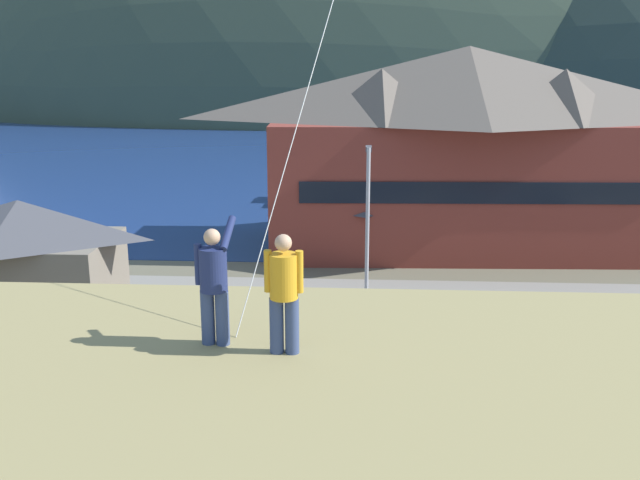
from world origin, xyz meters
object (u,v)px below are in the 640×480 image
storage_shed_waterside (358,216)px  parked_car_mid_row_far (203,380)px  storage_shed_near_lot (24,266)px  parked_car_back_row_left (482,415)px  moored_boat_inner_slip (300,190)px  person_kite_flyer (214,282)px  person_companion (284,290)px  wharf_dock (342,199)px  harbor_lodge (465,144)px  parked_car_lone_by_shed (344,325)px  parked_car_front_row_end (575,328)px  moored_boat_outer_mooring (393,202)px  parking_light_pole (368,219)px  moored_boat_wharfside (297,191)px

storage_shed_waterside → parked_car_mid_row_far: storage_shed_waterside is taller
storage_shed_near_lot → parked_car_back_row_left: 18.22m
moored_boat_inner_slip → person_kite_flyer: size_ratio=3.14×
person_kite_flyer → storage_shed_waterside: bearing=86.0°
parked_car_back_row_left → moored_boat_inner_slip: bearing=102.8°
parked_car_mid_row_far → person_companion: 12.74m
wharf_dock → parked_car_back_row_left: size_ratio=3.03×
wharf_dock → person_companion: size_ratio=7.55×
parked_car_back_row_left → person_companion: (-4.47, -8.60, 6.43)m
harbor_lodge → person_kite_flyer: bearing=-104.5°
parked_car_lone_by_shed → parked_car_mid_row_far: (-4.20, -4.84, 0.00)m
person_kite_flyer → storage_shed_near_lot: bearing=124.0°
person_kite_flyer → harbor_lodge: bearing=75.5°
moored_boat_inner_slip → parked_car_front_row_end: 31.27m
moored_boat_outer_mooring → person_kite_flyer: (-4.36, -39.44, 6.79)m
parked_car_back_row_left → person_companion: 11.63m
storage_shed_near_lot → person_kite_flyer: 20.01m
storage_shed_waterside → moored_boat_inner_slip: bearing=106.3°
storage_shed_waterside → moored_boat_inner_slip: storage_shed_waterside is taller
storage_shed_waterside → parking_light_pole: (0.43, -9.28, 1.97)m
parked_car_front_row_end → parked_car_back_row_left: size_ratio=0.98×
parked_car_lone_by_shed → person_kite_flyer: size_ratio=2.28×
harbor_lodge → parked_car_front_row_end: harbor_lodge is taller
moored_boat_wharfside → person_companion: 44.04m
moored_boat_wharfside → person_companion: bearing=-85.1°
moored_boat_wharfside → parked_car_lone_by_shed: 28.46m
moored_boat_inner_slip → parked_car_mid_row_far: (-0.10, -33.63, 0.34)m
parking_light_pole → moored_boat_inner_slip: bearing=101.3°
parked_car_mid_row_far → person_companion: bearing=-70.4°
person_companion → parked_car_back_row_left: bearing=62.5°
parking_light_pole → parked_car_front_row_end: bearing=-28.0°
parking_light_pole → storage_shed_waterside: bearing=92.6°
harbor_lodge → parked_car_back_row_left: harbor_lodge is taller
storage_shed_near_lot → parked_car_back_row_left: size_ratio=1.70×
moored_boat_inner_slip → parked_car_mid_row_far: moored_boat_inner_slip is taller
moored_boat_inner_slip → person_kite_flyer: person_kite_flyer is taller
storage_shed_near_lot → parking_light_pole: bearing=12.4°
harbor_lodge → moored_boat_outer_mooring: bearing=110.5°
storage_shed_waterside → parked_car_lone_by_shed: 13.43m
parked_car_lone_by_shed → parked_car_mid_row_far: bearing=-130.9°
parked_car_mid_row_far → storage_shed_waterside: bearing=75.8°
storage_shed_waterside → moored_boat_outer_mooring: storage_shed_waterside is taller
wharf_dock → parked_car_mid_row_far: bearing=-95.9°
parking_light_pole → person_companion: 19.64m
moored_boat_inner_slip → parking_light_pole: size_ratio=0.84×
parked_car_lone_by_shed → parking_light_pole: size_ratio=0.61×
storage_shed_near_lot → moored_boat_inner_slip: storage_shed_near_lot is taller
person_kite_flyer → moored_boat_inner_slip: bearing=93.3°
parked_car_front_row_end → person_kite_flyer: (-9.91, -15.05, 6.45)m
parked_car_back_row_left → parking_light_pole: (-3.12, 10.70, 3.06)m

